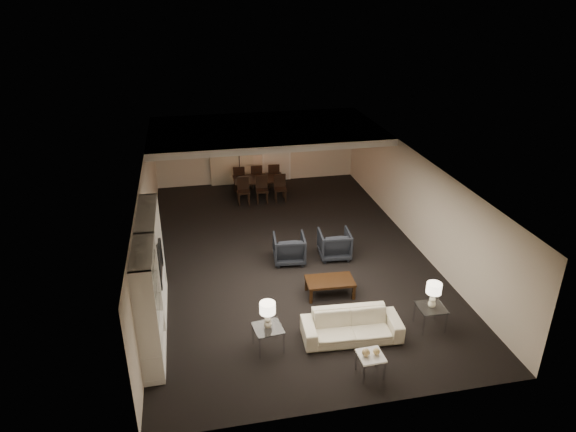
% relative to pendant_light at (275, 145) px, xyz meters
% --- Properties ---
extents(floor, '(11.00, 11.00, 0.00)m').
position_rel_pendant_light_xyz_m(floor, '(-0.30, -3.50, -1.92)').
color(floor, black).
rests_on(floor, ground).
extents(ceiling, '(7.00, 11.00, 0.02)m').
position_rel_pendant_light_xyz_m(ceiling, '(-0.30, -3.50, 0.58)').
color(ceiling, silver).
rests_on(ceiling, ground).
extents(wall_back, '(7.00, 0.02, 2.50)m').
position_rel_pendant_light_xyz_m(wall_back, '(-0.30, 2.00, -0.67)').
color(wall_back, beige).
rests_on(wall_back, ground).
extents(wall_front, '(7.00, 0.02, 2.50)m').
position_rel_pendant_light_xyz_m(wall_front, '(-0.30, -9.00, -0.67)').
color(wall_front, beige).
rests_on(wall_front, ground).
extents(wall_left, '(0.02, 11.00, 2.50)m').
position_rel_pendant_light_xyz_m(wall_left, '(-3.80, -3.50, -0.67)').
color(wall_left, beige).
rests_on(wall_left, ground).
extents(wall_right, '(0.02, 11.00, 2.50)m').
position_rel_pendant_light_xyz_m(wall_right, '(3.20, -3.50, -0.67)').
color(wall_right, beige).
rests_on(wall_right, ground).
extents(ceiling_soffit, '(7.00, 4.00, 0.20)m').
position_rel_pendant_light_xyz_m(ceiling_soffit, '(-0.30, 0.00, 0.48)').
color(ceiling_soffit, silver).
rests_on(ceiling_soffit, ceiling).
extents(curtains, '(1.50, 0.12, 2.40)m').
position_rel_pendant_light_xyz_m(curtains, '(-1.20, 1.92, -0.72)').
color(curtains, beige).
rests_on(curtains, wall_back).
extents(door, '(0.90, 0.05, 2.10)m').
position_rel_pendant_light_xyz_m(door, '(0.40, 1.97, -0.87)').
color(door, silver).
rests_on(door, wall_back).
extents(painting, '(0.95, 0.04, 0.65)m').
position_rel_pendant_light_xyz_m(painting, '(1.80, 1.96, -0.37)').
color(painting, '#142D38').
rests_on(painting, wall_back).
extents(media_unit, '(0.38, 3.40, 2.35)m').
position_rel_pendant_light_xyz_m(media_unit, '(-3.61, -6.10, -0.74)').
color(media_unit, white).
rests_on(media_unit, wall_left).
extents(pendant_light, '(0.52, 0.52, 0.24)m').
position_rel_pendant_light_xyz_m(pendant_light, '(0.00, 0.00, 0.00)').
color(pendant_light, '#D8591E').
rests_on(pendant_light, ceiling_soffit).
extents(sofa, '(2.02, 0.90, 0.58)m').
position_rel_pendant_light_xyz_m(sofa, '(0.25, -7.19, -1.63)').
color(sofa, beige).
rests_on(sofa, floor).
extents(coffee_table, '(1.12, 0.69, 0.39)m').
position_rel_pendant_light_xyz_m(coffee_table, '(0.25, -5.59, -1.73)').
color(coffee_table, black).
rests_on(coffee_table, floor).
extents(armchair_left, '(0.86, 0.88, 0.74)m').
position_rel_pendant_light_xyz_m(armchair_left, '(-0.35, -3.89, -1.55)').
color(armchair_left, black).
rests_on(armchair_left, floor).
extents(armchair_right, '(0.85, 0.87, 0.74)m').
position_rel_pendant_light_xyz_m(armchair_right, '(0.85, -3.89, -1.55)').
color(armchair_right, black).
rests_on(armchair_right, floor).
extents(side_table_left, '(0.61, 0.61, 0.51)m').
position_rel_pendant_light_xyz_m(side_table_left, '(-1.45, -7.19, -1.67)').
color(side_table_left, silver).
rests_on(side_table_left, floor).
extents(side_table_right, '(0.56, 0.56, 0.51)m').
position_rel_pendant_light_xyz_m(side_table_right, '(1.95, -7.19, -1.67)').
color(side_table_right, white).
rests_on(side_table_right, floor).
extents(table_lamp_left, '(0.34, 0.34, 0.56)m').
position_rel_pendant_light_xyz_m(table_lamp_left, '(-1.45, -7.19, -1.13)').
color(table_lamp_left, beige).
rests_on(table_lamp_left, side_table_left).
extents(table_lamp_right, '(0.32, 0.32, 0.56)m').
position_rel_pendant_light_xyz_m(table_lamp_right, '(1.95, -7.19, -1.13)').
color(table_lamp_right, white).
rests_on(table_lamp_right, side_table_right).
extents(marble_table, '(0.47, 0.47, 0.45)m').
position_rel_pendant_light_xyz_m(marble_table, '(0.25, -8.29, -1.69)').
color(marble_table, silver).
rests_on(marble_table, floor).
extents(gold_gourd_a, '(0.14, 0.14, 0.14)m').
position_rel_pendant_light_xyz_m(gold_gourd_a, '(0.15, -8.29, -1.39)').
color(gold_gourd_a, tan).
rests_on(gold_gourd_a, marble_table).
extents(gold_gourd_b, '(0.13, 0.13, 0.13)m').
position_rel_pendant_light_xyz_m(gold_gourd_b, '(0.35, -8.29, -1.40)').
color(gold_gourd_b, '#DDBE75').
rests_on(gold_gourd_b, marble_table).
extents(television, '(1.14, 0.15, 0.66)m').
position_rel_pendant_light_xyz_m(television, '(-3.58, -5.28, -0.84)').
color(television, black).
rests_on(television, media_unit).
extents(vase_blue, '(0.16, 0.16, 0.17)m').
position_rel_pendant_light_xyz_m(vase_blue, '(-3.61, -7.13, -0.78)').
color(vase_blue, '#2A4AB6').
rests_on(vase_blue, media_unit).
extents(vase_amber, '(0.16, 0.16, 0.16)m').
position_rel_pendant_light_xyz_m(vase_amber, '(-3.61, -6.70, -0.28)').
color(vase_amber, gold).
rests_on(vase_amber, media_unit).
extents(floor_speaker, '(0.16, 0.16, 1.24)m').
position_rel_pendant_light_xyz_m(floor_speaker, '(-3.50, -4.00, -1.30)').
color(floor_speaker, black).
rests_on(floor_speaker, floor).
extents(dining_table, '(1.68, 0.95, 0.59)m').
position_rel_pendant_light_xyz_m(dining_table, '(-0.43, 0.70, -1.63)').
color(dining_table, black).
rests_on(dining_table, floor).
extents(chair_nl, '(0.42, 0.42, 0.87)m').
position_rel_pendant_light_xyz_m(chair_nl, '(-1.03, 0.05, -1.48)').
color(chair_nl, black).
rests_on(chair_nl, floor).
extents(chair_nm, '(0.43, 0.43, 0.87)m').
position_rel_pendant_light_xyz_m(chair_nm, '(-0.43, 0.05, -1.48)').
color(chair_nm, black).
rests_on(chair_nm, floor).
extents(chair_nr, '(0.43, 0.43, 0.87)m').
position_rel_pendant_light_xyz_m(chair_nr, '(0.17, 0.05, -1.48)').
color(chair_nr, black).
rests_on(chair_nr, floor).
extents(chair_fl, '(0.43, 0.43, 0.87)m').
position_rel_pendant_light_xyz_m(chair_fl, '(-1.03, 1.35, -1.48)').
color(chair_fl, black).
rests_on(chair_fl, floor).
extents(chair_fm, '(0.43, 0.43, 0.87)m').
position_rel_pendant_light_xyz_m(chair_fm, '(-0.43, 1.35, -1.48)').
color(chair_fm, black).
rests_on(chair_fm, floor).
extents(chair_fr, '(0.43, 0.43, 0.87)m').
position_rel_pendant_light_xyz_m(chair_fr, '(0.17, 1.35, -1.48)').
color(chair_fr, black).
rests_on(chair_fr, floor).
extents(floor_lamp, '(0.29, 0.29, 1.60)m').
position_rel_pendant_light_xyz_m(floor_lamp, '(-0.96, 1.70, -1.12)').
color(floor_lamp, black).
rests_on(floor_lamp, floor).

